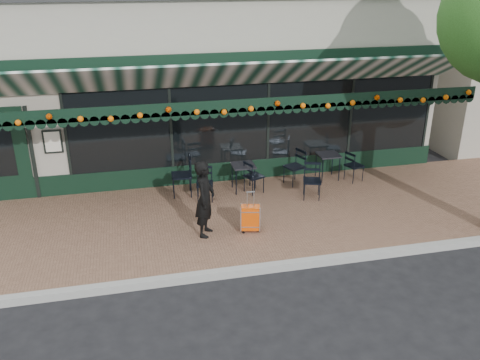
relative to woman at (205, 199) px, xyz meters
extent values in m
plane|color=black|center=(0.64, -1.31, -0.94)|extent=(80.00, 80.00, 0.00)
cube|color=brown|center=(0.64, 0.69, -0.86)|extent=(18.00, 4.00, 0.15)
cube|color=#9E9E99|center=(0.64, -1.39, -0.86)|extent=(18.00, 0.16, 0.15)
cube|color=#A49E8E|center=(0.64, 6.69, 1.31)|extent=(12.00, 8.00, 4.50)
cube|color=black|center=(1.84, 2.67, 0.71)|extent=(9.20, 0.04, 2.00)
cube|color=black|center=(-4.16, 2.67, 0.31)|extent=(1.10, 0.07, 2.20)
cube|color=silver|center=(-3.06, 2.63, 0.56)|extent=(0.42, 0.04, 0.55)
cube|color=black|center=(0.64, 1.21, 1.52)|extent=(12.00, 0.03, 0.28)
cylinder|color=orange|center=(0.64, 1.15, 1.50)|extent=(11.60, 0.12, 0.12)
imported|color=black|center=(0.00, 0.00, 0.00)|extent=(0.57, 0.68, 1.57)
cube|color=#DA4606|center=(0.91, -0.07, -0.48)|extent=(0.42, 0.30, 0.51)
cube|color=black|center=(0.91, -0.07, -0.76)|extent=(0.42, 0.30, 0.05)
cube|color=silver|center=(0.91, -0.07, -0.07)|extent=(0.17, 0.07, 0.32)
cube|color=black|center=(3.51, 2.21, -0.14)|extent=(0.54, 0.54, 0.04)
cylinder|color=black|center=(3.28, 1.98, -0.47)|extent=(0.03, 0.03, 0.63)
cylinder|color=black|center=(3.73, 1.98, -0.47)|extent=(0.03, 0.03, 0.63)
cylinder|color=black|center=(3.28, 2.43, -0.47)|extent=(0.03, 0.03, 0.63)
cylinder|color=black|center=(3.73, 2.43, -0.47)|extent=(0.03, 0.03, 0.63)
cube|color=black|center=(1.24, 1.97, -0.14)|extent=(0.54, 0.54, 0.04)
cylinder|color=black|center=(1.02, 1.75, -0.47)|extent=(0.03, 0.03, 0.63)
cylinder|color=black|center=(1.47, 1.75, -0.47)|extent=(0.03, 0.03, 0.63)
cylinder|color=black|center=(1.02, 2.19, -0.47)|extent=(0.03, 0.03, 0.63)
cylinder|color=black|center=(1.47, 2.19, -0.47)|extent=(0.03, 0.03, 0.63)
camera|label=1|loc=(-1.35, -9.03, 4.24)|focal=38.00mm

